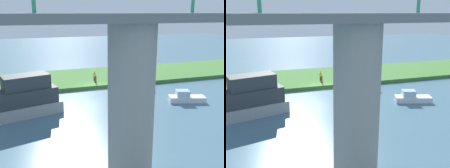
% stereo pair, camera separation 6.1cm
% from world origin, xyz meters
% --- Properties ---
extents(ground_plane, '(160.00, 160.00, 0.00)m').
position_xyz_m(ground_plane, '(0.00, 0.00, 0.00)').
color(ground_plane, '#476B7F').
extents(grassy_bank, '(80.00, 12.00, 0.50)m').
position_xyz_m(grassy_bank, '(0.00, -6.00, 0.25)').
color(grassy_bank, '#427533').
rests_on(grassy_bank, ground).
extents(bridge_pylon, '(2.91, 2.91, 9.76)m').
position_xyz_m(bridge_pylon, '(2.60, 19.56, 4.88)').
color(bridge_pylon, '#9E998E').
rests_on(bridge_pylon, ground).
extents(bridge_span, '(74.53, 4.30, 3.25)m').
position_xyz_m(bridge_span, '(2.60, 19.55, 10.26)').
color(bridge_span, slate).
rests_on(bridge_span, bridge_pylon).
extents(person_on_bank, '(0.39, 0.39, 1.39)m').
position_xyz_m(person_on_bank, '(-0.86, -3.11, 1.20)').
color(person_on_bank, '#2D334C').
rests_on(person_on_bank, grassy_bank).
extents(mooring_post, '(0.20, 0.20, 1.02)m').
position_xyz_m(mooring_post, '(-0.63, -1.48, 1.01)').
color(mooring_post, brown).
rests_on(mooring_post, grassy_bank).
extents(skiff_small, '(9.51, 5.19, 4.62)m').
position_xyz_m(skiff_small, '(9.67, 6.87, 1.71)').
color(skiff_small, '#99999E').
rests_on(skiff_small, ground).
extents(motorboat_red, '(4.66, 2.11, 1.50)m').
position_xyz_m(motorboat_red, '(-5.01, 2.86, 0.54)').
color(motorboat_red, red).
rests_on(motorboat_red, ground).
extents(motorboat_white, '(4.46, 2.72, 1.40)m').
position_xyz_m(motorboat_white, '(-9.09, 8.34, 0.50)').
color(motorboat_white, white).
rests_on(motorboat_white, ground).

